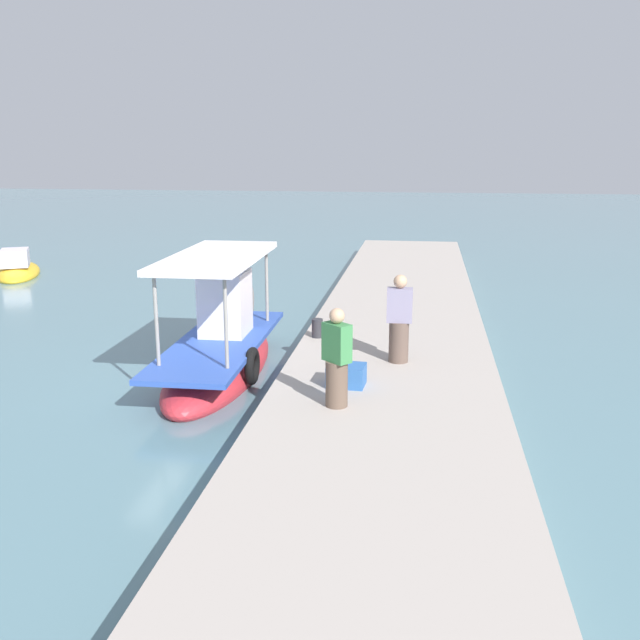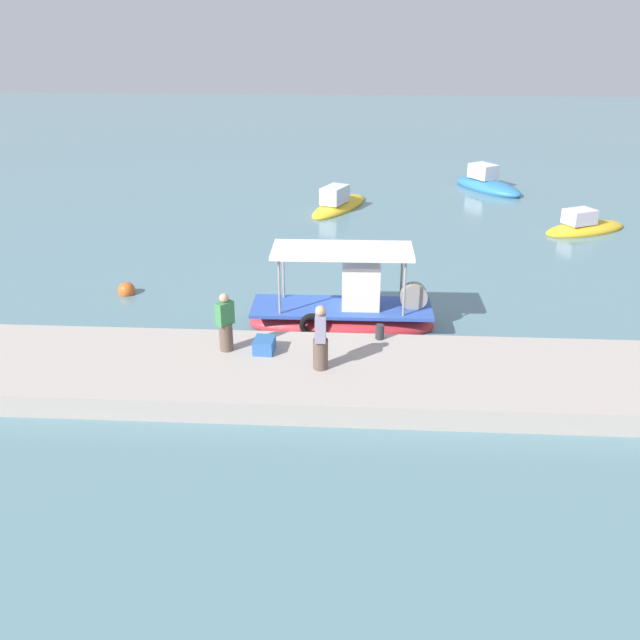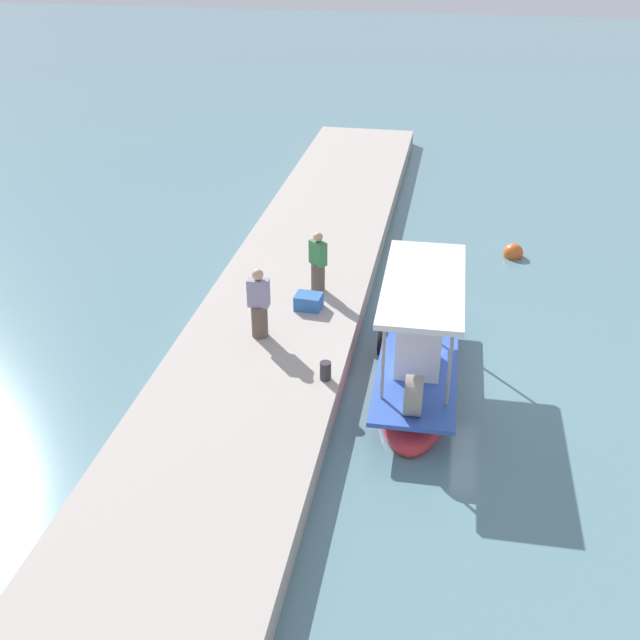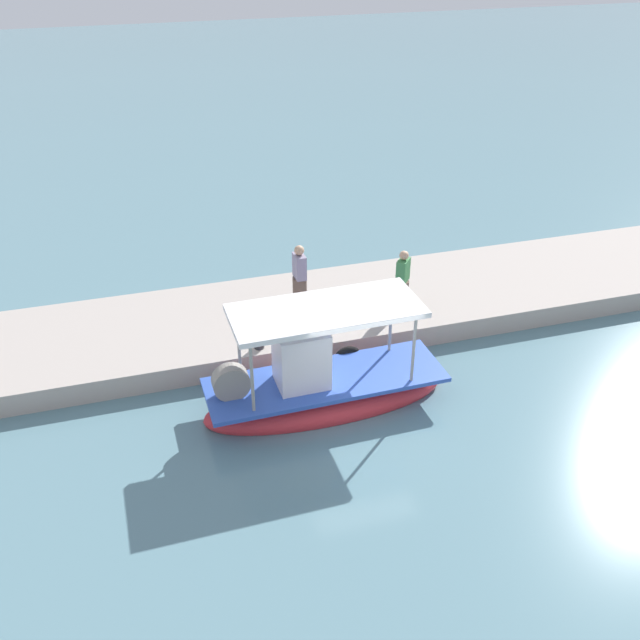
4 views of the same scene
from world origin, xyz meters
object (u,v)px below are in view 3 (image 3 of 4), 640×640
at_px(fisherman_by_crate, 318,265).
at_px(cargo_crate, 309,301).
at_px(mooring_bollard, 325,371).
at_px(fisherman_near_bollard, 259,306).
at_px(main_fishing_boat, 417,366).
at_px(marker_buoy, 513,253).

relative_size(fisherman_by_crate, cargo_crate, 2.50).
height_order(fisherman_by_crate, mooring_bollard, fisherman_by_crate).
bearing_deg(fisherman_near_bollard, main_fishing_boat, 82.12).
relative_size(mooring_bollard, marker_buoy, 0.70).
bearing_deg(fisherman_by_crate, mooring_bollard, 12.84).
bearing_deg(cargo_crate, fisherman_near_bollard, -28.75).
height_order(fisherman_near_bollard, mooring_bollard, fisherman_near_bollard).
height_order(main_fishing_boat, cargo_crate, main_fishing_boat).
bearing_deg(mooring_bollard, marker_buoy, 153.41).
height_order(fisherman_near_bollard, cargo_crate, fisherman_near_bollard).
distance_m(fisherman_by_crate, marker_buoy, 6.83).
relative_size(fisherman_near_bollard, cargo_crate, 2.64).
bearing_deg(mooring_bollard, cargo_crate, -162.33).
relative_size(main_fishing_boat, marker_buoy, 9.55).
bearing_deg(mooring_bollard, fisherman_near_bollard, -129.94).
height_order(main_fishing_boat, fisherman_by_crate, main_fishing_boat).
xyz_separation_m(mooring_bollard, marker_buoy, (-8.41, 4.21, -0.65)).
distance_m(fisherman_by_crate, mooring_bollard, 4.19).
height_order(main_fishing_boat, fisherman_near_bollard, main_fishing_boat).
relative_size(main_fishing_boat, fisherman_near_bollard, 3.29).
height_order(cargo_crate, marker_buoy, cargo_crate).
bearing_deg(main_fishing_boat, cargo_crate, -125.68).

